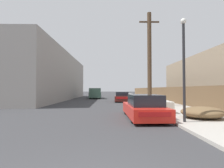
# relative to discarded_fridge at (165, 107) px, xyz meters

# --- Properties ---
(sidewalk_curb) EXTENTS (4.20, 63.00, 0.12)m
(sidewalk_curb) POSITION_rel_discarded_fridge_xyz_m (1.45, 14.53, -0.42)
(sidewalk_curb) COLOR #ADA89E
(sidewalk_curb) RESTS_ON ground
(discarded_fridge) EXTENTS (0.82, 1.74, 0.75)m
(discarded_fridge) POSITION_rel_discarded_fridge_xyz_m (0.00, 0.00, 0.00)
(discarded_fridge) COLOR silver
(discarded_fridge) RESTS_ON sidewalk_curb
(parked_sports_car_red) EXTENTS (1.87, 4.74, 1.31)m
(parked_sports_car_red) POSITION_rel_discarded_fridge_xyz_m (-1.69, -1.61, 0.11)
(parked_sports_car_red) COLOR red
(parked_sports_car_red) RESTS_ON ground
(car_parked_mid) EXTENTS (2.02, 4.25, 1.25)m
(car_parked_mid) POSITION_rel_discarded_fridge_xyz_m (-1.93, 11.14, 0.11)
(car_parked_mid) COLOR #5B1E19
(car_parked_mid) RESTS_ON ground
(pickup_truck) EXTENTS (2.20, 5.68, 1.76)m
(pickup_truck) POSITION_rel_discarded_fridge_xyz_m (-5.94, 18.61, 0.40)
(pickup_truck) COLOR #385647
(pickup_truck) RESTS_ON ground
(utility_pole) EXTENTS (1.80, 0.37, 8.40)m
(utility_pole) POSITION_rel_discarded_fridge_xyz_m (0.04, 4.32, 3.91)
(utility_pole) COLOR #4C3826
(utility_pole) RESTS_ON sidewalk_curb
(street_lamp) EXTENTS (0.26, 0.26, 4.75)m
(street_lamp) POSITION_rel_discarded_fridge_xyz_m (-0.17, -3.32, 2.39)
(street_lamp) COLOR #232326
(street_lamp) RESTS_ON sidewalk_curb
(brush_pile) EXTENTS (2.15, 1.96, 0.59)m
(brush_pile) POSITION_rel_discarded_fridge_xyz_m (1.21, -2.31, -0.07)
(brush_pile) COLOR brown
(brush_pile) RESTS_ON sidewalk_curb
(wooden_fence) EXTENTS (0.08, 46.09, 1.72)m
(wooden_fence) POSITION_rel_discarded_fridge_xyz_m (3.40, 12.72, 0.50)
(wooden_fence) COLOR brown
(wooden_fence) RESTS_ON sidewalk_curb
(building_left_block) EXTENTS (7.00, 25.94, 6.97)m
(building_left_block) POSITION_rel_discarded_fridge_xyz_m (-13.05, 16.08, 3.00)
(building_left_block) COLOR gray
(building_left_block) RESTS_ON ground
(building_right_house) EXTENTS (6.00, 14.55, 5.40)m
(building_right_house) POSITION_rel_discarded_fridge_xyz_m (8.85, 10.05, 2.22)
(building_right_house) COLOR gray
(building_right_house) RESTS_ON ground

